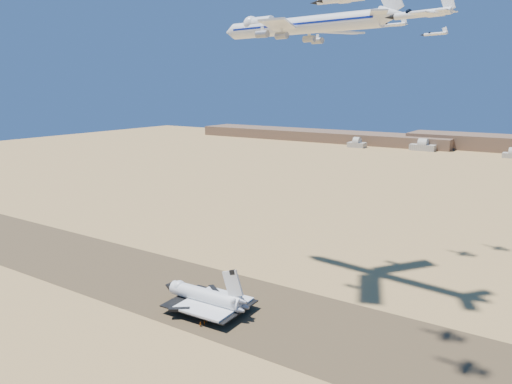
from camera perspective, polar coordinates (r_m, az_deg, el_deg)
The scene contains 12 objects.
ground at distance 191.19m, azimuth -4.57°, elevation -12.16°, with size 1200.00×1200.00×0.00m, color #A47B49.
runway at distance 191.18m, azimuth -4.57°, elevation -12.15°, with size 600.00×50.00×0.06m, color brown.
hangars at distance 642.63m, azimuth 18.04°, elevation 4.92°, with size 200.50×29.50×30.00m.
shuttle at distance 181.61m, azimuth -5.83°, elevation -11.89°, with size 36.08×22.86×17.77m.
carrier_747 at distance 201.98m, azimuth 4.51°, elevation 18.40°, with size 80.51×61.84×20.00m.
crew_a at distance 174.00m, azimuth -5.65°, elevation -14.41°, with size 0.62×0.41×1.70m, color #C2510B.
crew_b at distance 171.85m, azimuth -6.34°, elevation -14.79°, with size 0.81×0.47×1.68m, color #C2510B.
crew_c at distance 172.72m, azimuth -5.93°, elevation -14.60°, with size 1.09×0.56×1.87m, color #C2510B.
chase_jet_a at distance 151.41m, azimuth 9.08°, elevation 20.80°, with size 14.98×7.90×3.73m.
chase_jet_c at distance 110.21m, azimuth 18.32°, elevation 18.80°, with size 15.11×8.65×3.82m.
chase_jet_d at distance 236.76m, azimuth 15.29°, elevation 17.95°, with size 14.75×8.16×3.68m.
chase_jet_e at distance 250.53m, azimuth 19.73°, elevation 16.65°, with size 13.47×7.82×3.43m.
Camera 1 is at (109.11, -136.06, 78.35)m, focal length 35.00 mm.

